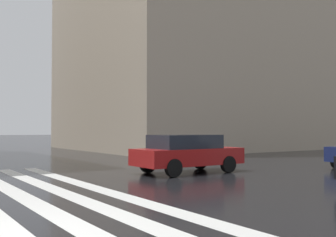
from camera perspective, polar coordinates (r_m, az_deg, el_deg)
name	(u,v)px	position (r m, az deg, el deg)	size (l,w,h in m)	color
ground_plane	(22,237)	(6.51, -20.39, -15.82)	(220.00, 220.00, 0.00)	black
zebra_crossing	(18,194)	(10.53, -20.91, -10.26)	(13.00, 4.50, 0.01)	silver
haussmann_block_corner	(198,4)	(36.28, 4.33, 16.26)	(16.53, 20.63, 25.99)	tan
car_red	(187,152)	(14.63, 2.80, -4.94)	(1.85, 4.10, 1.41)	maroon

